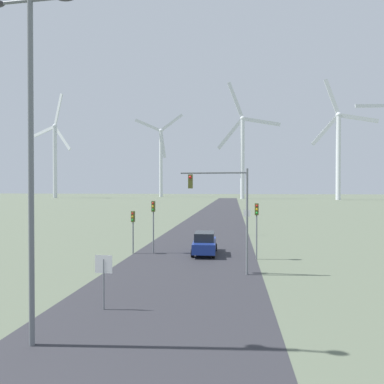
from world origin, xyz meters
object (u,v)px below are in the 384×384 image
object	(u,v)px
streetlamp	(31,134)
stop_sign_near	(104,272)
wind_turbine_right	(338,147)
traffic_light_post_near_right	(257,218)
traffic_light_mast_overhead	(225,200)
traffic_light_post_mid_left	(133,222)
wind_turbine_far_left	(55,153)
wind_turbine_left	(161,156)
wind_turbine_center	(242,148)
stop_sign_far	(247,217)
car_approaching	(205,243)
traffic_light_post_near_left	(153,215)

from	to	relation	value
streetlamp	stop_sign_near	world-z (taller)	streetlamp
wind_turbine_right	traffic_light_post_near_right	bearing A→B (deg)	-110.46
traffic_light_post_near_right	traffic_light_mast_overhead	size ratio (longest dim) A/B	0.64
traffic_light_post_near_right	traffic_light_mast_overhead	world-z (taller)	traffic_light_mast_overhead
traffic_light_mast_overhead	wind_turbine_right	distance (m)	144.45
traffic_light_post_mid_left	wind_turbine_far_left	xyz separation A→B (m)	(-94.82, 137.71, 23.43)
traffic_light_mast_overhead	wind_turbine_left	bearing A→B (deg)	105.12
wind_turbine_left	wind_turbine_center	xyz separation A→B (m)	(52.19, -32.04, -0.18)
streetlamp	traffic_light_post_near_right	bearing A→B (deg)	58.09
stop_sign_far	wind_turbine_right	bearing A→B (deg)	67.56
traffic_light_mast_overhead	car_approaching	bearing A→B (deg)	108.21
traffic_light_post_near_left	traffic_light_mast_overhead	bearing A→B (deg)	-41.19
traffic_light_mast_overhead	wind_turbine_right	bearing A→B (deg)	69.27
stop_sign_near	traffic_light_post_near_left	world-z (taller)	traffic_light_post_near_left
traffic_light_post_near_left	wind_turbine_center	size ratio (longest dim) A/B	0.07
stop_sign_near	wind_turbine_center	bearing A→B (deg)	85.99
traffic_light_post_near_right	traffic_light_post_mid_left	size ratio (longest dim) A/B	1.21
traffic_light_post_near_right	traffic_light_post_mid_left	bearing A→B (deg)	176.21
traffic_light_post_near_left	traffic_light_mast_overhead	distance (m)	8.26
wind_turbine_right	traffic_light_mast_overhead	bearing A→B (deg)	-110.73
wind_turbine_left	stop_sign_far	bearing A→B (deg)	-72.70
traffic_light_mast_overhead	wind_turbine_far_left	world-z (taller)	wind_turbine_far_left
streetlamp	traffic_light_post_near_right	size ratio (longest dim) A/B	2.78
traffic_light_mast_overhead	car_approaching	size ratio (longest dim) A/B	1.59
stop_sign_far	car_approaching	bearing A→B (deg)	-109.99
traffic_light_post_near_right	traffic_light_post_mid_left	xyz separation A→B (m)	(-10.03, 0.66, -0.54)
traffic_light_post_near_left	traffic_light_mast_overhead	size ratio (longest dim) A/B	0.66
stop_sign_near	traffic_light_post_near_right	size ratio (longest dim) A/B	0.57
stop_sign_near	wind_turbine_far_left	bearing A→B (deg)	123.16
stop_sign_far	car_approaching	size ratio (longest dim) A/B	0.71
wind_turbine_right	streetlamp	bearing A→B (deg)	-111.66
stop_sign_near	wind_turbine_right	world-z (taller)	wind_turbine_right
streetlamp	traffic_light_post_mid_left	size ratio (longest dim) A/B	3.37
traffic_light_mast_overhead	wind_turbine_right	world-z (taller)	wind_turbine_right
stop_sign_near	traffic_light_post_mid_left	distance (m)	11.61
streetlamp	traffic_light_post_mid_left	distance (m)	15.32
streetlamp	wind_turbine_far_left	bearing A→B (deg)	122.30
stop_sign_far	wind_turbine_right	world-z (taller)	wind_turbine_right
traffic_light_mast_overhead	traffic_light_post_near_right	bearing A→B (deg)	61.65
traffic_light_post_near_right	wind_turbine_left	xyz separation A→B (m)	(-49.29, 169.62, 23.76)
wind_turbine_far_left	stop_sign_far	bearing A→B (deg)	-50.37
wind_turbine_center	wind_turbine_right	world-z (taller)	wind_turbine_center
traffic_light_post_mid_left	wind_turbine_center	size ratio (longest dim) A/B	0.06
car_approaching	wind_turbine_center	xyz separation A→B (m)	(7.01, 136.33, 25.79)
stop_sign_near	traffic_light_post_near_left	size ratio (longest dim) A/B	0.56
traffic_light_post_mid_left	stop_sign_far	bearing A→B (deg)	49.06
wind_turbine_far_left	stop_sign_near	bearing A→B (deg)	-56.84
traffic_light_post_near_right	stop_sign_near	bearing A→B (deg)	-125.13
car_approaching	wind_turbine_center	size ratio (longest dim) A/B	0.07
traffic_light_post_mid_left	wind_turbine_center	xyz separation A→B (m)	(12.94, 136.91, 24.11)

